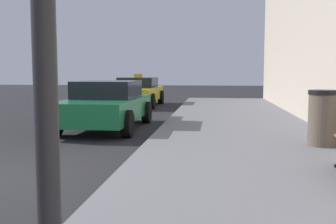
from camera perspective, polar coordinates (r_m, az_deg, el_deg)
name	(u,v)px	position (r m, az deg, el deg)	size (l,w,h in m)	color
sidewalk	(267,188)	(5.16, 14.04, -10.51)	(4.00, 32.00, 0.15)	slate
trash_bin	(323,118)	(7.82, 21.44, -0.79)	(0.56, 0.56, 1.03)	brown
car_green	(106,105)	(10.64, -8.87, 1.06)	(1.95, 4.10, 1.27)	#196638
car_yellow	(138,91)	(17.68, -4.40, 2.97)	(1.96, 4.29, 1.43)	yellow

